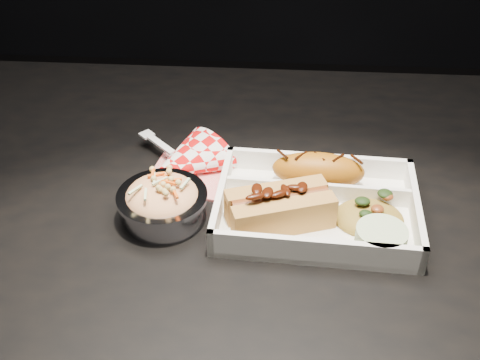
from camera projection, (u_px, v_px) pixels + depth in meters
The scene contains 8 objects.
dining_table at pixel (288, 258), 0.84m from camera, with size 1.20×0.80×0.75m.
food_tray at pixel (316, 209), 0.76m from camera, with size 0.26×0.19×0.04m.
fried_pastry at pixel (318, 170), 0.79m from camera, with size 0.12×0.05×0.05m, color #A95E10.
hotdog at pixel (280, 206), 0.73m from camera, with size 0.14×0.10×0.06m.
fried_rice_mound at pixel (370, 211), 0.74m from camera, with size 0.09×0.07×0.03m, color #A68330.
cupcake_liner at pixel (381, 240), 0.70m from camera, with size 0.06×0.06×0.03m, color beige.
foil_coleslaw_cup at pixel (162, 201), 0.75m from camera, with size 0.11×0.11×0.06m.
napkin_fork at pixel (184, 163), 0.83m from camera, with size 0.15×0.15×0.10m.
Camera 1 is at (-0.03, -0.61, 1.24)m, focal length 45.00 mm.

